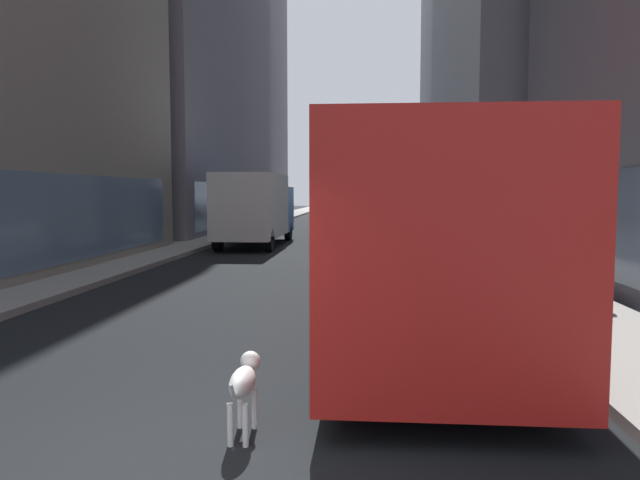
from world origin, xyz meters
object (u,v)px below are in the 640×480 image
transit_bus (411,221)px  car_black_suv (358,211)px  car_red_coupe (331,209)px  box_truck (256,207)px  car_white_van (382,218)px  pedestrian_with_handbag (572,257)px  dalmatian_dog (244,382)px

transit_bus → car_black_suv: transit_bus is taller
car_red_coupe → box_truck: size_ratio=0.53×
car_red_coupe → car_white_van: bearing=-76.3°
car_white_van → pedestrian_with_handbag: bearing=-81.6°
box_truck → dalmatian_dog: bearing=-79.5°
box_truck → dalmatian_dog: (3.66, -19.74, -1.15)m
car_red_coupe → dalmatian_dog: (2.06, -45.53, -0.31)m
box_truck → pedestrian_with_handbag: 15.77m
box_truck → car_red_coupe: bearing=86.5°
box_truck → dalmatian_dog: size_ratio=7.79×
car_red_coupe → dalmatian_dog: bearing=-87.4°
car_black_suv → car_red_coupe: (-2.40, 3.92, -0.00)m
dalmatian_dog → pedestrian_with_handbag: 8.54m
car_white_van → pedestrian_with_handbag: 22.69m
transit_bus → pedestrian_with_handbag: 3.63m
car_white_van → dalmatian_dog: (-1.94, -29.18, -0.31)m
box_truck → pedestrian_with_handbag: size_ratio=4.44×
car_white_van → car_red_coupe: bearing=103.7°
car_red_coupe → dalmatian_dog: car_red_coupe is taller
transit_bus → car_white_van: (0.00, 23.77, -0.95)m
car_white_van → dalmatian_dog: size_ratio=4.54×
transit_bus → dalmatian_dog: size_ratio=11.98×
car_red_coupe → pedestrian_with_handbag: pedestrian_with_handbag is taller
car_black_suv → box_truck: bearing=-100.4°
box_truck → car_white_van: bearing=59.3°
car_black_suv → pedestrian_with_handbag: (4.90, -34.88, 0.19)m
pedestrian_with_handbag → box_truck: bearing=124.4°
car_red_coupe → dalmatian_dog: 45.58m
car_black_suv → transit_bus: bearing=-87.5°
transit_bus → box_truck: size_ratio=1.54×
car_black_suv → dalmatian_dog: car_black_suv is taller
transit_bus → dalmatian_dog: transit_bus is taller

